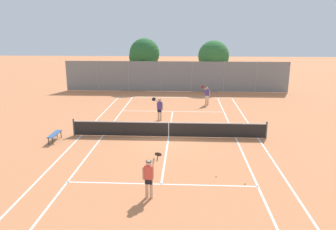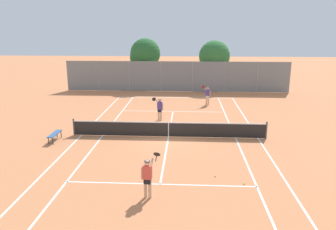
{
  "view_description": "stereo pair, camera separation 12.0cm",
  "coord_description": "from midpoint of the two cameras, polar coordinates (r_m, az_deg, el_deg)",
  "views": [
    {
      "loc": [
        0.96,
        -19.25,
        6.52
      ],
      "look_at": [
        -0.12,
        1.5,
        1.0
      ],
      "focal_mm": 35.0,
      "sensor_mm": 36.0,
      "label": 1
    },
    {
      "loc": [
        1.08,
        -19.25,
        6.52
      ],
      "look_at": [
        -0.12,
        1.5,
        1.0
      ],
      "focal_mm": 35.0,
      "sensor_mm": 36.0,
      "label": 2
    }
  ],
  "objects": [
    {
      "name": "court_line_markings",
      "position": [
        20.35,
        0.26,
        -3.8
      ],
      "size": [
        11.1,
        23.9,
        0.01
      ],
      "color": "silver",
      "rests_on": "ground"
    },
    {
      "name": "tennis_net",
      "position": [
        20.2,
        0.26,
        -2.44
      ],
      "size": [
        12.0,
        0.1,
        1.07
      ],
      "color": "#474C47",
      "rests_on": "ground"
    },
    {
      "name": "tree_behind_right",
      "position": [
        36.26,
        8.1,
        10.01
      ],
      "size": [
        3.34,
        3.34,
        5.28
      ],
      "color": "brown",
      "rests_on": "ground"
    },
    {
      "name": "tree_behind_left",
      "position": [
        36.65,
        -4.1,
        10.45
      ],
      "size": [
        3.36,
        3.3,
        5.49
      ],
      "color": "brown",
      "rests_on": "ground"
    },
    {
      "name": "back_fence",
      "position": [
        34.64,
        1.6,
        6.71
      ],
      "size": [
        23.48,
        0.08,
        3.21
      ],
      "color": "gray",
      "rests_on": "ground"
    },
    {
      "name": "player_far_right",
      "position": [
        28.78,
        7.02,
        3.56
      ],
      "size": [
        0.84,
        0.69,
        1.77
      ],
      "color": "#D8A884",
      "rests_on": "ground"
    },
    {
      "name": "player_far_left",
      "position": [
        23.76,
        -1.31,
        1.25
      ],
      "size": [
        0.79,
        0.71,
        1.77
      ],
      "color": "#D8A884",
      "rests_on": "ground"
    },
    {
      "name": "player_near_side",
      "position": [
        13.04,
        -3.3,
        -10.57
      ],
      "size": [
        0.74,
        0.72,
        1.77
      ],
      "color": "#D8A884",
      "rests_on": "ground"
    },
    {
      "name": "ground_plane",
      "position": [
        20.35,
        0.26,
        -3.81
      ],
      "size": [
        120.0,
        120.0,
        0.0
      ],
      "primitive_type": "plane",
      "color": "#CC7A4C"
    },
    {
      "name": "loose_tennis_ball_1",
      "position": [
        14.8,
        13.33,
        -11.56
      ],
      "size": [
        0.07,
        0.07,
        0.07
      ],
      "primitive_type": "sphere",
      "color": "#D1DB33",
      "rests_on": "ground"
    },
    {
      "name": "courtside_bench",
      "position": [
        20.63,
        -18.97,
        -3.19
      ],
      "size": [
        0.36,
        1.5,
        0.47
      ],
      "color": "#33598C",
      "rests_on": "ground"
    },
    {
      "name": "loose_tennis_ball_0",
      "position": [
        15.24,
        8.46,
        -10.49
      ],
      "size": [
        0.07,
        0.07,
        0.07
      ],
      "primitive_type": "sphere",
      "color": "#D1DB33",
      "rests_on": "ground"
    }
  ]
}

